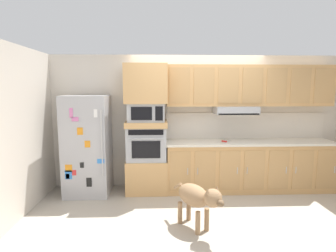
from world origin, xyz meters
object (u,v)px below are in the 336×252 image
(dog, at_px, (197,197))
(built_in_oven, at_px, (147,143))
(refrigerator, at_px, (88,145))
(microwave, at_px, (146,112))
(screwdriver, at_px, (225,141))

(dog, bearing_deg, built_in_oven, 172.71)
(refrigerator, bearing_deg, microwave, 3.71)
(microwave, relative_size, screwdriver, 3.82)
(refrigerator, distance_m, dog, 2.28)
(built_in_oven, xyz_separation_m, dog, (0.72, -1.44, -0.45))
(built_in_oven, bearing_deg, refrigerator, -176.29)
(built_in_oven, relative_size, microwave, 1.09)
(refrigerator, relative_size, microwave, 2.73)
(dog, bearing_deg, screwdriver, 119.33)
(screwdriver, bearing_deg, dog, -116.73)
(microwave, bearing_deg, built_in_oven, 179.23)
(refrigerator, relative_size, dog, 2.11)
(microwave, bearing_deg, refrigerator, -176.29)
(refrigerator, relative_size, screwdriver, 10.43)
(built_in_oven, relative_size, screwdriver, 4.15)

